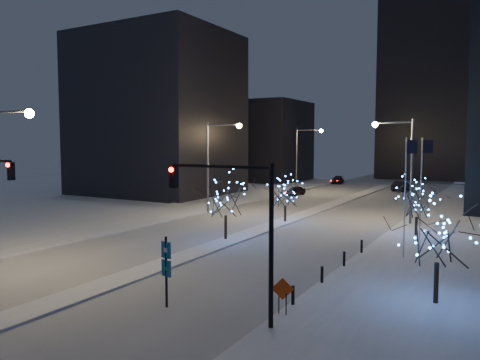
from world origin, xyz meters
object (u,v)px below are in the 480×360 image
Objects in this scene: car_mid at (401,186)px; car_far at (337,180)px; street_lamp_w_near at (1,164)px; holiday_tree_median_near at (226,195)px; street_lamp_w_far at (303,151)px; wayfinding_sign at (166,264)px; street_lamp_east at (402,157)px; car_near at (296,191)px; holiday_tree_plaza_near at (438,232)px; holiday_tree_median_far at (285,192)px; construction_sign at (283,292)px; traffic_signal_east at (238,215)px; holiday_tree_plaza_far at (417,199)px; street_lamp_w_mid at (216,154)px.

car_mid is 15.51m from car_far.
holiday_tree_median_near is (8.44, 13.29, -2.85)m from street_lamp_w_near.
car_far is (-0.05, 17.49, -5.81)m from street_lamp_w_far.
street_lamp_w_near is 14.65m from wayfinding_sign.
street_lamp_east is 2.49× the size of car_near.
holiday_tree_median_near is 15.39m from wayfinding_sign.
street_lamp_east is 23.33m from holiday_tree_plaza_near.
holiday_tree_median_far reaches higher than car_mid.
car_near is 1.17× the size of wayfinding_sign.
construction_sign is (6.11, -58.70, 0.37)m from car_mid.
traffic_signal_east is at bearing -84.20° from car_far.
car_near is at bearing 110.20° from traffic_signal_east.
traffic_signal_east reaches higher than wayfinding_sign.
wayfinding_sign is (-11.06, -6.63, -1.47)m from holiday_tree_plaza_near.
street_lamp_east is 29.76m from wayfinding_sign.
traffic_signal_east is 2.04× the size of wayfinding_sign.
traffic_signal_east is at bearing -98.46° from holiday_tree_plaza_far.
street_lamp_w_mid is at bearing 130.13° from wayfinding_sign.
car_mid is (-4.75, 60.30, -3.98)m from traffic_signal_east.
street_lamp_w_far reaches higher than construction_sign.
street_lamp_w_near is 17.99m from traffic_signal_east.
wayfinding_sign is (5.50, -14.29, -1.55)m from holiday_tree_median_near.
holiday_tree_median_near is at bearing -89.97° from car_far.
holiday_tree_plaza_far is at bearing -66.99° from street_lamp_east.
street_lamp_w_far is at bearing 117.22° from wayfinding_sign.
car_far is 45.24m from holiday_tree_median_far.
traffic_signal_east reaches higher than car_mid.
holiday_tree_median_near is (-4.69, -46.00, 2.86)m from car_mid.
construction_sign is (1.36, 1.60, -3.60)m from traffic_signal_east.
car_far is 69.62m from construction_sign.
car_mid is (13.13, 9.29, -5.71)m from street_lamp_w_far.
street_lamp_w_far is at bearing 43.34° from car_mid.
holiday_tree_plaza_far is at bearing -52.18° from street_lamp_w_far.
car_near is at bearing 103.37° from holiday_tree_median_near.
car_near is 22.14m from car_far.
wayfinding_sign is (13.94, -51.00, -4.40)m from street_lamp_w_far.
street_lamp_w_near reaches higher than holiday_tree_median_far.
wayfinding_sign is (-3.94, 0.00, -2.66)m from traffic_signal_east.
wayfinding_sign is (4.81, -24.24, -0.88)m from holiday_tree_median_far.
construction_sign reaches higher than car_near.
traffic_signal_east is at bearing -70.15° from holiday_tree_median_far.
holiday_tree_median_far is (9.17, -44.25, 2.29)m from car_far.
car_far is 66.79m from holiday_tree_plaza_near.
wayfinding_sign is 2.05× the size of construction_sign.
street_lamp_east is 2.09× the size of holiday_tree_plaza_far.
car_mid is 2.85× the size of construction_sign.
street_lamp_east is at bearing -38.31° from car_near.
traffic_signal_east is at bearing -137.02° from holiday_tree_plaza_near.
holiday_tree_plaza_near is at bearing -24.83° from holiday_tree_median_near.
holiday_tree_plaza_far is (2.35, -5.53, -3.31)m from street_lamp_east.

